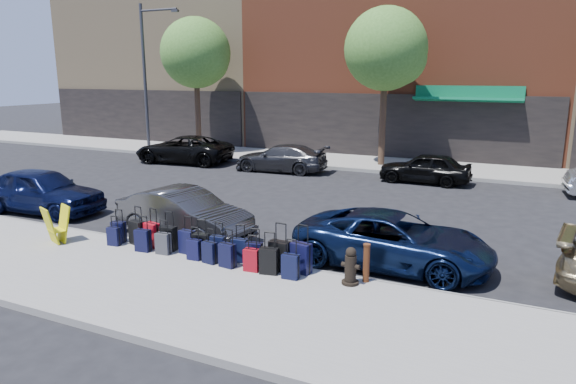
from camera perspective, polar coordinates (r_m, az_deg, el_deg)
The scene contains 38 objects.
ground at distance 16.57m, azimuth -0.03°, elevation -2.42°, with size 120.00×120.00×0.00m, color black.
sidewalk_near at distance 11.32m, azimuth -14.38°, elevation -9.92°, with size 60.00×4.00×0.15m, color gray.
sidewalk_far at distance 25.75m, azimuth 9.49°, elevation 3.13°, with size 60.00×4.00×0.15m, color gray.
curb_near at distance 12.82m, azimuth -8.64°, elevation -6.89°, with size 60.00×0.08×0.15m, color gray.
curb_far at distance 23.84m, azimuth 8.16°, elevation 2.40°, with size 60.00×0.08×0.15m, color gray.
building_left at distance 39.81m, azimuth -10.43°, elevation 17.95°, with size 15.00×12.12×16.00m.
tree_left at distance 29.19m, azimuth -10.00°, elevation 14.78°, with size 3.80×3.80×7.27m.
tree_center at distance 24.75m, azimuth 11.12°, elevation 15.09°, with size 3.80×3.80×7.27m.
streetlight at distance 30.41m, azimuth -15.38°, elevation 13.03°, with size 2.59×0.18×8.00m.
suitcase_front_0 at distance 14.00m, azimuth -18.30°, elevation -4.21°, with size 0.37×0.23×0.86m.
suitcase_front_1 at distance 13.65m, azimuth -16.41°, elevation -4.35°, with size 0.44×0.29×0.99m.
suitcase_front_2 at distance 13.37m, azimuth -14.86°, elevation -4.62°, with size 0.44×0.30×0.98m.
suitcase_front_3 at distance 13.03m, azimuth -13.13°, elevation -5.01°, with size 0.41×0.24×0.96m.
suitcase_front_4 at distance 12.69m, azimuth -11.15°, elevation -5.46°, with size 0.39×0.23×0.92m.
suitcase_front_5 at distance 12.45m, azimuth -9.63°, elevation -5.80°, with size 0.40×0.26×0.89m.
suitcase_front_6 at distance 12.26m, azimuth -7.75°, elevation -6.07°, with size 0.36×0.21×0.87m.
suitcase_front_7 at distance 11.97m, azimuth -5.38°, elevation -6.47°, with size 0.39×0.24×0.88m.
suitcase_front_8 at distance 11.74m, azimuth -3.75°, elevation -6.88°, with size 0.38×0.24×0.86m.
suitcase_front_9 at distance 11.40m, azimuth -0.97°, elevation -7.10°, with size 0.46×0.27×1.08m.
suitcase_front_10 at distance 11.28m, azimuth 1.46°, elevation -7.32°, with size 0.48×0.32×1.08m.
suitcase_back_0 at distance 13.77m, azimuth -18.77°, elevation -4.67°, with size 0.34×0.22×0.76m.
suitcase_back_2 at distance 13.11m, azimuth -15.82°, elevation -5.19°, with size 0.39×0.25×0.88m.
suitcase_back_3 at distance 12.79m, azimuth -13.70°, elevation -5.57°, with size 0.37×0.23×0.84m.
suitcase_back_5 at distance 12.26m, azimuth -10.37°, elevation -6.31°, with size 0.34×0.20×0.78m.
suitcase_back_6 at distance 11.99m, azimuth -8.69°, elevation -6.65°, with size 0.37×0.25×0.81m.
suitcase_back_7 at distance 11.69m, azimuth -6.75°, elevation -6.99°, with size 0.39×0.26×0.88m.
suitcase_back_8 at distance 11.42m, azimuth -4.06°, elevation -7.54°, with size 0.36×0.23×0.81m.
suitcase_back_9 at distance 11.24m, azimuth -2.13°, elevation -7.65°, with size 0.43×0.30×0.93m.
suitcase_back_10 at distance 10.99m, azimuth 0.29°, elevation -8.27°, with size 0.37×0.22×0.86m.
fire_hydrant at distance 10.76m, azimuth 6.96°, elevation -8.29°, with size 0.41×0.36×0.80m.
bollard at distance 10.89m, azimuth 8.70°, elevation -7.73°, with size 0.15×0.15×0.83m.
display_rack at distance 14.45m, azimuth -24.31°, elevation -3.37°, with size 0.71×0.74×0.95m.
car_near_0 at distance 18.37m, azimuth -25.71°, elevation 0.14°, with size 1.72×4.26×1.45m, color #0C1235.
car_near_1 at distance 14.36m, azimuth -11.46°, elevation -2.38°, with size 1.40×4.02×1.33m, color #343437.
car_near_2 at distance 12.23m, azimuth 11.65°, elevation -5.24°, with size 2.10×4.56×1.27m, color #0C1838.
car_far_0 at distance 26.52m, azimuth -11.52°, elevation 4.68°, with size 2.29×4.96×1.38m, color black.
car_far_1 at distance 23.65m, azimuth -0.80°, elevation 3.80°, with size 1.75×4.30×1.25m, color #333335.
car_far_2 at distance 21.85m, azimuth 14.97°, elevation 2.60°, with size 1.48×3.69×1.26m, color black.
Camera 1 is at (6.79, -14.45, 4.40)m, focal length 32.00 mm.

